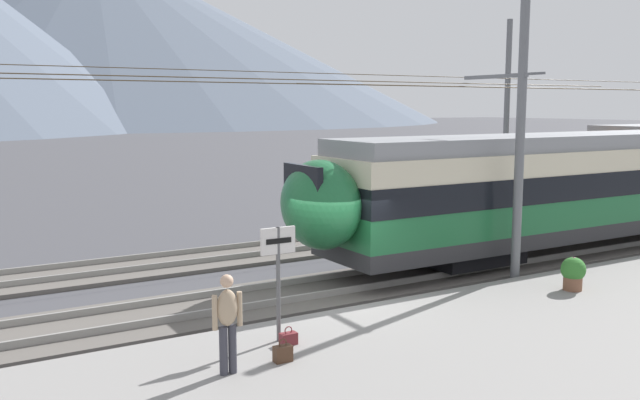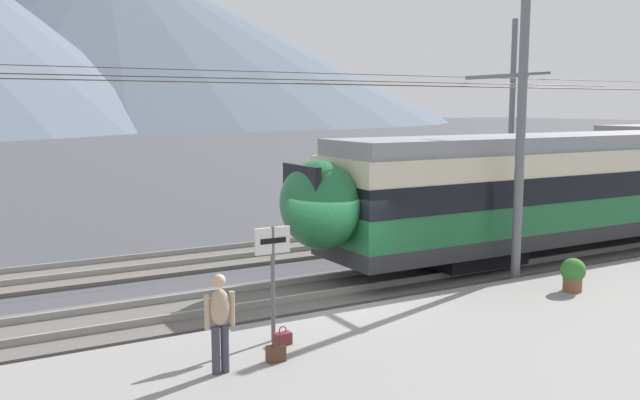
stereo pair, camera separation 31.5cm
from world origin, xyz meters
TOP-DOWN VIEW (x-y plane):
  - ground_plane at (0.00, 0.00)m, footprint 400.00×400.00m
  - platform_slab at (0.00, -4.39)m, footprint 120.00×6.98m
  - track_near at (0.00, 1.31)m, footprint 120.00×3.00m
  - track_far at (0.00, 6.27)m, footprint 120.00×3.00m
  - train_near_platform at (11.30, 1.31)m, footprint 23.79×2.87m
  - catenary_mast_mid at (5.01, -0.50)m, footprint 45.56×2.25m
  - catenary_mast_far_side at (13.48, 7.96)m, footprint 45.56×2.12m
  - platform_sign at (-2.76, -2.08)m, footprint 0.70×0.08m
  - passenger_walking at (-4.22, -3.09)m, footprint 0.53×0.22m
  - handbag_beside_passenger at (-3.19, -3.07)m, footprint 0.32×0.18m
  - handbag_near_sign at (-2.70, -2.36)m, footprint 0.32×0.18m
  - potted_plant_platform_edge at (5.01, -2.49)m, footprint 0.59×0.59m
  - mountain_central_peak at (42.45, 207.84)m, footprint 209.70×209.70m

SIDE VIEW (x-z plane):
  - ground_plane at x=0.00m, z-range 0.00..0.00m
  - track_near at x=0.00m, z-range -0.07..0.21m
  - track_far at x=0.00m, z-range -0.07..0.21m
  - platform_slab at x=0.00m, z-range 0.00..0.30m
  - handbag_near_sign at x=-2.70m, z-range 0.25..0.60m
  - handbag_beside_passenger at x=-3.19m, z-range 0.25..0.66m
  - potted_plant_platform_edge at x=5.01m, z-range 0.35..1.16m
  - passenger_walking at x=-4.22m, z-range 0.40..2.09m
  - platform_sign at x=-2.76m, z-range 0.82..3.00m
  - train_near_platform at x=11.30m, z-range 0.09..4.36m
  - catenary_mast_mid at x=5.01m, z-range 0.13..8.10m
  - catenary_mast_far_side at x=13.48m, z-range 0.15..8.49m
  - mountain_central_peak at x=42.45m, z-range 0.00..53.40m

